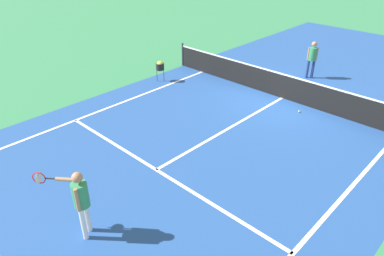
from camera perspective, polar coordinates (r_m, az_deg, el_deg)
name	(u,v)px	position (r m, az deg, el deg)	size (l,w,h in m)	color
ground_plane	(282,98)	(14.13, 14.16, 4.67)	(60.00, 60.00, 0.00)	#337F51
court_surface_inbounds	(282,98)	(14.13, 14.16, 4.67)	(10.62, 24.40, 0.00)	#234C93
line_sideline_left	(87,116)	(12.89, -16.36, 1.90)	(0.10, 11.89, 0.01)	white
line_sideline_right	(304,241)	(8.14, 17.42, -16.80)	(0.10, 11.89, 0.01)	white
line_service_near	(156,170)	(9.72, -5.72, -6.64)	(8.22, 0.10, 0.01)	white
line_center_service	(230,128)	(11.70, 6.09, 0.07)	(0.10, 6.40, 0.01)	white
net	(284,86)	(13.94, 14.41, 6.51)	(10.79, 0.09, 1.07)	#33383D
player_near	(80,197)	(7.60, -17.48, -10.52)	(1.08, 0.68, 1.60)	white
player_far	(312,56)	(16.12, 18.65, 10.81)	(0.35, 0.32, 1.59)	navy
ball_hopper	(160,66)	(15.11, -5.14, 9.86)	(0.34, 0.34, 0.87)	black
tennis_ball_near_net	(299,111)	(13.15, 16.72, 2.55)	(0.07, 0.07, 0.07)	#CCE033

